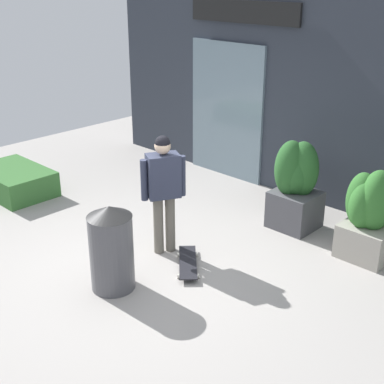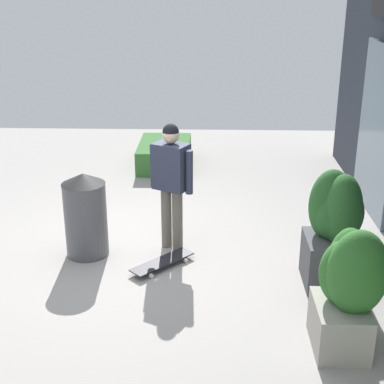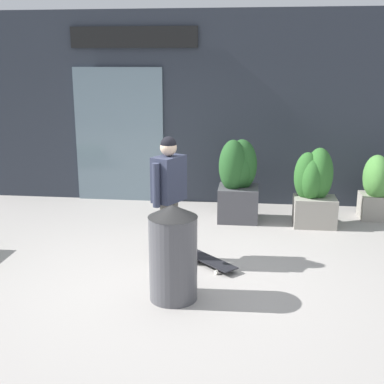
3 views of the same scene
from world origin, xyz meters
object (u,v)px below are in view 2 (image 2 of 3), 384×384
object	(u,v)px
skateboard	(162,262)
planter_box_mid	(336,224)
skateboarder	(171,175)
trash_bin	(85,214)
planter_box_left	(349,285)

from	to	relation	value
skateboard	planter_box_mid	bearing A→B (deg)	126.20
skateboarder	skateboard	bearing A→B (deg)	18.77
planter_box_mid	trash_bin	bearing A→B (deg)	-101.52
skateboarder	planter_box_mid	xyz separation A→B (m)	(0.79, 1.83, -0.27)
skateboarder	planter_box_mid	bearing A→B (deg)	94.66
skateboarder	skateboard	distance (m)	1.05
planter_box_left	trash_bin	xyz separation A→B (m)	(-1.76, -2.74, -0.11)
skateboarder	trash_bin	distance (m)	1.14
skateboarder	planter_box_mid	size ratio (longest dim) A/B	1.23
skateboarder	planter_box_left	distance (m)	2.63
skateboarder	skateboard	size ratio (longest dim) A/B	2.14
skateboarder	skateboard	world-z (taller)	skateboarder
skateboard	skateboarder	bearing A→B (deg)	-144.77
skateboard	trash_bin	world-z (taller)	trash_bin
skateboard	planter_box_left	bearing A→B (deg)	95.44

